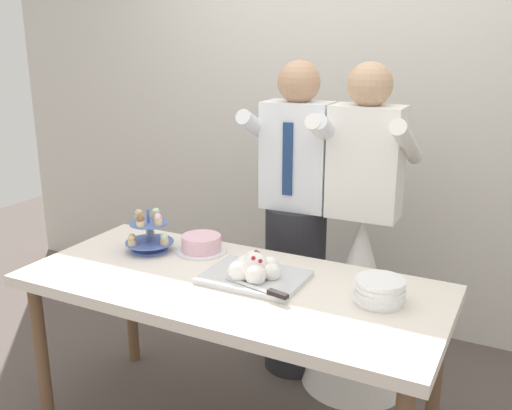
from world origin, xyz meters
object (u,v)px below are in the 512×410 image
object	(u,v)px
dessert_table	(231,297)
person_bride	(359,280)
cupcake_stand	(149,234)
main_cake_tray	(254,271)
round_cake	(201,244)
person_groom	(296,239)
plate_stack	(380,291)

from	to	relation	value
dessert_table	person_bride	distance (m)	0.78
cupcake_stand	person_bride	distance (m)	1.08
cupcake_stand	main_cake_tray	xyz separation A→B (m)	(0.61, -0.08, -0.04)
cupcake_stand	round_cake	size ratio (longest dim) A/B	0.96
dessert_table	round_cake	size ratio (longest dim) A/B	7.50
round_cake	person_groom	distance (m)	0.54
main_cake_tray	person_bride	world-z (taller)	person_bride
plate_stack	person_bride	world-z (taller)	person_bride
cupcake_stand	plate_stack	bearing A→B (deg)	-2.48
plate_stack	person_groom	xyz separation A→B (m)	(-0.61, 0.60, -0.08)
round_cake	person_bride	bearing A→B (deg)	34.92
dessert_table	main_cake_tray	size ratio (longest dim) A/B	4.15
plate_stack	person_groom	world-z (taller)	person_groom
main_cake_tray	person_bride	bearing A→B (deg)	66.64
dessert_table	cupcake_stand	size ratio (longest dim) A/B	7.83
round_cake	person_groom	bearing A→B (deg)	56.74
dessert_table	person_groom	distance (m)	0.68
cupcake_stand	person_bride	size ratio (longest dim) A/B	0.14
dessert_table	plate_stack	world-z (taller)	plate_stack
plate_stack	person_groom	distance (m)	0.86
main_cake_tray	plate_stack	bearing A→B (deg)	3.56
round_cake	person_bride	xyz separation A→B (m)	(0.65, 0.45, -0.23)
round_cake	person_bride	size ratio (longest dim) A/B	0.14
cupcake_stand	plate_stack	distance (m)	1.14
dessert_table	main_cake_tray	xyz separation A→B (m)	(0.09, 0.05, 0.12)
cupcake_stand	round_cake	xyz separation A→B (m)	(0.23, 0.10, -0.05)
person_groom	round_cake	bearing A→B (deg)	-123.26
dessert_table	round_cake	bearing A→B (deg)	141.65
person_bride	dessert_table	bearing A→B (deg)	-117.84
dessert_table	cupcake_stand	distance (m)	0.56
plate_stack	cupcake_stand	bearing A→B (deg)	177.52
cupcake_stand	round_cake	bearing A→B (deg)	23.41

